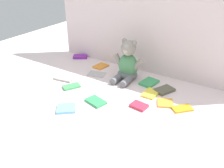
{
  "coord_description": "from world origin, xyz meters",
  "views": [
    {
      "loc": [
        0.67,
        -1.19,
        0.79
      ],
      "look_at": [
        -0.02,
        -0.1,
        0.1
      ],
      "focal_mm": 38.81,
      "sensor_mm": 36.0,
      "label": 1
    }
  ],
  "objects_px": {
    "book_case_5": "(139,106)",
    "book_case_10": "(97,74)",
    "book_case_1": "(149,82)",
    "book_case_8": "(96,101)",
    "book_case_12": "(182,109)",
    "book_case_4": "(165,103)",
    "teddy_bear": "(127,65)",
    "book_case_0": "(80,57)",
    "book_case_9": "(101,66)",
    "book_case_2": "(64,78)",
    "book_case_7": "(66,108)",
    "book_case_11": "(71,86)",
    "book_case_3": "(164,90)",
    "book_case_6": "(151,93)"
  },
  "relations": [
    {
      "from": "book_case_1",
      "to": "book_case_8",
      "type": "height_order",
      "value": "book_case_1"
    },
    {
      "from": "book_case_1",
      "to": "book_case_10",
      "type": "bearing_deg",
      "value": 19.73
    },
    {
      "from": "teddy_bear",
      "to": "book_case_5",
      "type": "height_order",
      "value": "teddy_bear"
    },
    {
      "from": "book_case_5",
      "to": "book_case_11",
      "type": "bearing_deg",
      "value": 100.15
    },
    {
      "from": "book_case_2",
      "to": "book_case_5",
      "type": "relative_size",
      "value": 1.47
    },
    {
      "from": "book_case_8",
      "to": "book_case_10",
      "type": "height_order",
      "value": "book_case_8"
    },
    {
      "from": "book_case_9",
      "to": "book_case_6",
      "type": "bearing_deg",
      "value": -11.7
    },
    {
      "from": "book_case_6",
      "to": "book_case_10",
      "type": "xyz_separation_m",
      "value": [
        -0.46,
        0.05,
        -0.0
      ]
    },
    {
      "from": "book_case_4",
      "to": "book_case_5",
      "type": "height_order",
      "value": "book_case_5"
    },
    {
      "from": "book_case_4",
      "to": "book_case_7",
      "type": "distance_m",
      "value": 0.59
    },
    {
      "from": "book_case_0",
      "to": "book_case_1",
      "type": "relative_size",
      "value": 0.94
    },
    {
      "from": "book_case_1",
      "to": "book_case_5",
      "type": "height_order",
      "value": "same"
    },
    {
      "from": "book_case_4",
      "to": "book_case_11",
      "type": "height_order",
      "value": "book_case_11"
    },
    {
      "from": "teddy_bear",
      "to": "book_case_12",
      "type": "distance_m",
      "value": 0.51
    },
    {
      "from": "book_case_2",
      "to": "book_case_3",
      "type": "bearing_deg",
      "value": -79.86
    },
    {
      "from": "teddy_bear",
      "to": "book_case_0",
      "type": "relative_size",
      "value": 2.43
    },
    {
      "from": "book_case_9",
      "to": "book_case_3",
      "type": "bearing_deg",
      "value": -1.85
    },
    {
      "from": "teddy_bear",
      "to": "book_case_5",
      "type": "xyz_separation_m",
      "value": [
        0.24,
        -0.29,
        -0.1
      ]
    },
    {
      "from": "book_case_2",
      "to": "book_case_5",
      "type": "distance_m",
      "value": 0.62
    },
    {
      "from": "book_case_4",
      "to": "book_case_8",
      "type": "bearing_deg",
      "value": -84.07
    },
    {
      "from": "teddy_bear",
      "to": "book_case_2",
      "type": "bearing_deg",
      "value": -147.31
    },
    {
      "from": "book_case_12",
      "to": "book_case_0",
      "type": "bearing_deg",
      "value": -152.96
    },
    {
      "from": "book_case_1",
      "to": "book_case_2",
      "type": "height_order",
      "value": "book_case_1"
    },
    {
      "from": "book_case_0",
      "to": "book_case_4",
      "type": "relative_size",
      "value": 1.21
    },
    {
      "from": "book_case_7",
      "to": "book_case_9",
      "type": "bearing_deg",
      "value": 157.09
    },
    {
      "from": "book_case_0",
      "to": "book_case_5",
      "type": "height_order",
      "value": "book_case_0"
    },
    {
      "from": "book_case_11",
      "to": "book_case_12",
      "type": "xyz_separation_m",
      "value": [
        0.72,
        0.14,
        -0.0
      ]
    },
    {
      "from": "book_case_10",
      "to": "book_case_11",
      "type": "relative_size",
      "value": 1.12
    },
    {
      "from": "teddy_bear",
      "to": "book_case_12",
      "type": "bearing_deg",
      "value": -22.53
    },
    {
      "from": "book_case_0",
      "to": "book_case_10",
      "type": "xyz_separation_m",
      "value": [
        0.31,
        -0.19,
        -0.01
      ]
    },
    {
      "from": "book_case_0",
      "to": "book_case_1",
      "type": "distance_m",
      "value": 0.72
    },
    {
      "from": "book_case_7",
      "to": "book_case_12",
      "type": "height_order",
      "value": "book_case_7"
    },
    {
      "from": "book_case_4",
      "to": "book_case_3",
      "type": "bearing_deg",
      "value": 178.89
    },
    {
      "from": "book_case_1",
      "to": "book_case_5",
      "type": "distance_m",
      "value": 0.31
    },
    {
      "from": "book_case_3",
      "to": "book_case_5",
      "type": "height_order",
      "value": "same"
    },
    {
      "from": "book_case_2",
      "to": "book_case_4",
      "type": "bearing_deg",
      "value": -91.79
    },
    {
      "from": "book_case_4",
      "to": "book_case_8",
      "type": "height_order",
      "value": "book_case_8"
    },
    {
      "from": "book_case_0",
      "to": "book_case_10",
      "type": "height_order",
      "value": "book_case_0"
    },
    {
      "from": "book_case_4",
      "to": "teddy_bear",
      "type": "bearing_deg",
      "value": -140.22
    },
    {
      "from": "book_case_3",
      "to": "book_case_8",
      "type": "height_order",
      "value": "book_case_3"
    },
    {
      "from": "book_case_8",
      "to": "book_case_12",
      "type": "xyz_separation_m",
      "value": [
        0.47,
        0.21,
        -0.0
      ]
    },
    {
      "from": "book_case_3",
      "to": "book_case_8",
      "type": "distance_m",
      "value": 0.46
    },
    {
      "from": "book_case_5",
      "to": "book_case_7",
      "type": "distance_m",
      "value": 0.42
    },
    {
      "from": "book_case_1",
      "to": "book_case_12",
      "type": "bearing_deg",
      "value": 156.24
    },
    {
      "from": "book_case_3",
      "to": "teddy_bear",
      "type": "bearing_deg",
      "value": -161.73
    },
    {
      "from": "book_case_3",
      "to": "book_case_10",
      "type": "distance_m",
      "value": 0.52
    },
    {
      "from": "book_case_5",
      "to": "book_case_10",
      "type": "height_order",
      "value": "book_case_5"
    },
    {
      "from": "teddy_bear",
      "to": "book_case_9",
      "type": "bearing_deg",
      "value": 164.78
    },
    {
      "from": "book_case_7",
      "to": "book_case_2",
      "type": "bearing_deg",
      "value": -175.07
    },
    {
      "from": "book_case_4",
      "to": "book_case_8",
      "type": "distance_m",
      "value": 0.42
    }
  ]
}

